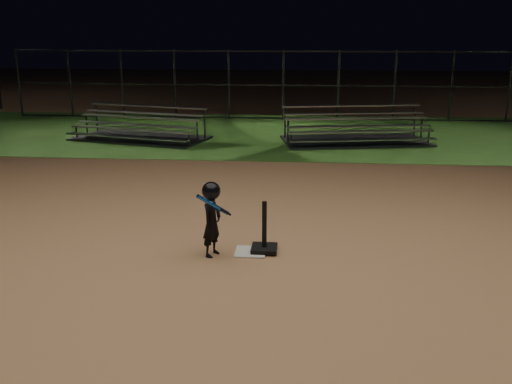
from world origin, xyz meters
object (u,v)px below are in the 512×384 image
(bleacher_left, at_px, (140,133))
(bleacher_right, at_px, (356,135))
(batting_tee, at_px, (264,242))
(home_plate, at_px, (250,252))
(child_batter, at_px, (212,217))

(bleacher_left, xyz_separation_m, bleacher_right, (6.45, 0.08, 0.01))
(batting_tee, xyz_separation_m, bleacher_left, (-4.35, 8.61, 0.04))
(bleacher_left, bearing_deg, home_plate, -49.98)
(home_plate, distance_m, batting_tee, 0.26)
(child_batter, distance_m, bleacher_left, 9.52)
(bleacher_left, bearing_deg, batting_tee, -48.76)
(home_plate, distance_m, child_batter, 0.81)
(bleacher_right, bearing_deg, child_batter, -118.19)
(bleacher_left, bearing_deg, child_batter, -53.32)
(batting_tee, bearing_deg, home_plate, -165.29)
(home_plate, height_order, child_batter, child_batter)
(batting_tee, distance_m, bleacher_left, 9.65)
(home_plate, xyz_separation_m, child_batter, (-0.55, -0.14, 0.58))
(child_batter, bearing_deg, bleacher_left, 45.16)
(bleacher_left, distance_m, bleacher_right, 6.45)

